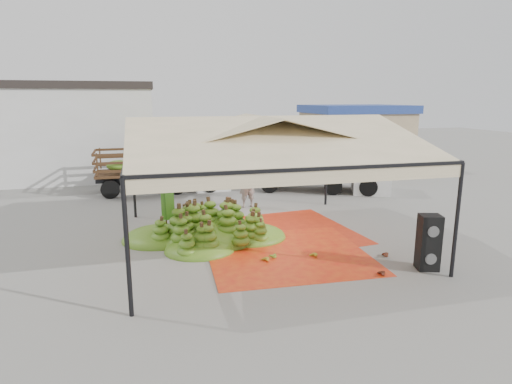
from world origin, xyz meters
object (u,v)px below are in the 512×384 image
object	(u,v)px
speaker_stack	(429,242)
truck_left	(169,164)
truck_right	(328,164)
banana_heap	(208,222)
vendor	(247,184)

from	to	relation	value
speaker_stack	truck_left	xyz separation A→B (m)	(-6.10, 12.03, 0.59)
speaker_stack	truck_left	size ratio (longest dim) A/B	0.24
truck_left	truck_right	size ratio (longest dim) A/B	0.95
banana_heap	truck_left	world-z (taller)	truck_left
speaker_stack	truck_right	xyz separation A→B (m)	(1.56, 10.03, 0.60)
speaker_stack	truck_left	bearing A→B (deg)	132.72
banana_heap	truck_right	distance (m)	9.18
vendor	truck_right	bearing A→B (deg)	-163.61
speaker_stack	banana_heap	bearing A→B (deg)	158.76
truck_left	truck_right	bearing A→B (deg)	-16.03
vendor	truck_right	distance (m)	5.20
speaker_stack	truck_right	distance (m)	10.17
speaker_stack	vendor	bearing A→B (deg)	127.65
vendor	truck_right	world-z (taller)	truck_right
banana_heap	truck_left	bearing A→B (deg)	95.40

